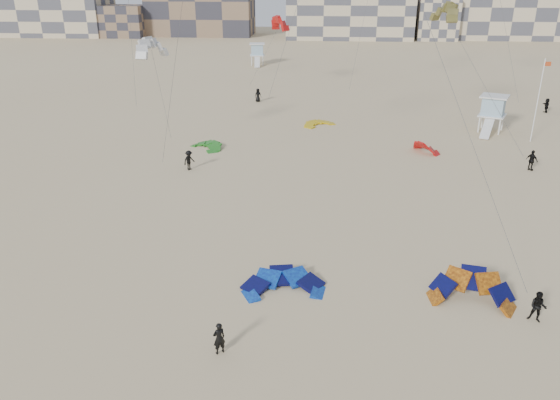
# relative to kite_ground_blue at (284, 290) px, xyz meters

# --- Properties ---
(ground) EXTENTS (320.00, 320.00, 0.00)m
(ground) POSITION_rel_kite_ground_blue_xyz_m (-2.15, -4.91, 0.00)
(ground) COLOR #CFBA8B
(ground) RESTS_ON ground
(kite_ground_blue) EXTENTS (5.32, 5.52, 2.72)m
(kite_ground_blue) POSITION_rel_kite_ground_blue_xyz_m (0.00, 0.00, 0.00)
(kite_ground_blue) COLOR blue
(kite_ground_blue) RESTS_ON ground
(kite_ground_orange) EXTENTS (5.21, 5.22, 4.37)m
(kite_ground_orange) POSITION_rel_kite_ground_blue_xyz_m (9.92, -0.35, 0.00)
(kite_ground_orange) COLOR orange
(kite_ground_orange) RESTS_ON ground
(kite_ground_green) EXTENTS (5.11, 5.12, 1.77)m
(kite_ground_green) POSITION_rel_kite_ground_blue_xyz_m (-9.52, 25.42, 0.00)
(kite_ground_green) COLOR #1B7F1E
(kite_ground_green) RESTS_ON ground
(kite_ground_red_far) EXTENTS (4.02, 3.99, 2.93)m
(kite_ground_red_far) POSITION_rel_kite_ground_blue_xyz_m (11.82, 25.80, 0.00)
(kite_ground_red_far) COLOR #C0001F
(kite_ground_red_far) RESTS_ON ground
(kite_ground_yellow) EXTENTS (4.96, 5.00, 1.05)m
(kite_ground_yellow) POSITION_rel_kite_ground_blue_xyz_m (1.38, 35.07, 0.00)
(kite_ground_yellow) COLOR gold
(kite_ground_yellow) RESTS_ON ground
(kitesurfer_main) EXTENTS (0.70, 0.65, 1.60)m
(kitesurfer_main) POSITION_rel_kite_ground_blue_xyz_m (-2.52, -5.54, 0.80)
(kitesurfer_main) COLOR black
(kitesurfer_main) RESTS_ON ground
(kitesurfer_b) EXTENTS (0.99, 0.91, 1.64)m
(kitesurfer_b) POSITION_rel_kite_ground_blue_xyz_m (12.72, -1.85, 0.82)
(kitesurfer_b) COLOR black
(kitesurfer_b) RESTS_ON ground
(kitesurfer_c) EXTENTS (1.18, 1.30, 1.75)m
(kitesurfer_c) POSITION_rel_kite_ground_blue_xyz_m (-9.72, 18.98, 0.87)
(kitesurfer_c) COLOR black
(kitesurfer_c) RESTS_ON ground
(kitesurfer_d) EXTENTS (1.01, 1.12, 1.83)m
(kitesurfer_d) POSITION_rel_kite_ground_blue_xyz_m (20.13, 21.20, 0.92)
(kitesurfer_d) COLOR black
(kitesurfer_d) RESTS_ON ground
(kitesurfer_e) EXTENTS (1.02, 0.87, 1.77)m
(kitesurfer_e) POSITION_rel_kite_ground_blue_xyz_m (-6.91, 46.57, 0.88)
(kitesurfer_e) COLOR black
(kitesurfer_e) RESTS_ON ground
(kitesurfer_f) EXTENTS (0.55, 1.64, 1.76)m
(kitesurfer_f) POSITION_rel_kite_ground_blue_xyz_m (29.33, 43.39, 0.88)
(kitesurfer_f) COLOR black
(kitesurfer_f) RESTS_ON ground
(kite_fly_grey) EXTENTS (4.72, 4.64, 9.93)m
(kite_fly_grey) POSITION_rel_kite_ground_blue_xyz_m (-14.07, 24.89, 9.48)
(kite_fly_grey) COLOR white
(kite_fly_grey) RESTS_ON ground
(kite_fly_olive) EXTENTS (8.12, 14.76, 12.69)m
(kite_fly_olive) POSITION_rel_kite_ground_blue_xyz_m (14.01, 34.48, 12.11)
(kite_fly_olive) COLOR olive
(kite_fly_olive) RESTS_ON ground
(kite_fly_red) EXTENTS (6.83, 5.08, 9.80)m
(kite_fly_red) POSITION_rel_kite_ground_blue_xyz_m (-4.56, 53.63, 9.31)
(kite_fly_red) COLOR #C0001F
(kite_fly_red) RESTS_ON ground
(lifeguard_tower_near) EXTENTS (3.65, 5.83, 3.91)m
(lifeguard_tower_near) POSITION_rel_kite_ground_blue_xyz_m (20.09, 33.99, 1.94)
(lifeguard_tower_near) COLOR white
(lifeguard_tower_near) RESTS_ON ground
(lifeguard_tower_far) EXTENTS (3.04, 5.49, 3.91)m
(lifeguard_tower_far) POSITION_rel_kite_ground_blue_xyz_m (-10.72, 77.89, 1.94)
(lifeguard_tower_far) COLOR white
(lifeguard_tower_far) RESTS_ON ground
(flagpole) EXTENTS (0.68, 0.10, 8.36)m
(flagpole) POSITION_rel_kite_ground_blue_xyz_m (23.18, 30.29, 4.38)
(flagpole) COLOR white
(flagpole) RESTS_ON ground
(condo_west_a) EXTENTS (30.00, 15.00, 14.00)m
(condo_west_a) POSITION_rel_kite_ground_blue_xyz_m (-72.15, 125.09, 7.00)
(condo_west_a) COLOR beige
(condo_west_a) RESTS_ON ground
(condo_west_b) EXTENTS (28.00, 14.00, 18.00)m
(condo_west_b) POSITION_rel_kite_ground_blue_xyz_m (-32.15, 129.09, 9.00)
(condo_west_b) COLOR #82674E
(condo_west_b) RESTS_ON ground
(condo_mid) EXTENTS (32.00, 16.00, 12.00)m
(condo_mid) POSITION_rel_kite_ground_blue_xyz_m (7.85, 125.09, 6.00)
(condo_mid) COLOR beige
(condo_mid) RESTS_ON ground
(condo_east) EXTENTS (26.00, 14.00, 16.00)m
(condo_east) POSITION_rel_kite_ground_blue_xyz_m (47.85, 127.09, 8.00)
(condo_east) COLOR beige
(condo_east) RESTS_ON ground
(condo_fill_left) EXTENTS (12.00, 10.00, 8.00)m
(condo_fill_left) POSITION_rel_kite_ground_blue_xyz_m (-52.15, 123.09, 4.00)
(condo_fill_left) COLOR #82674E
(condo_fill_left) RESTS_ON ground
(condo_fill_right) EXTENTS (10.00, 10.00, 10.00)m
(condo_fill_right) POSITION_rel_kite_ground_blue_xyz_m (29.85, 123.09, 5.00)
(condo_fill_right) COLOR beige
(condo_fill_right) RESTS_ON ground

